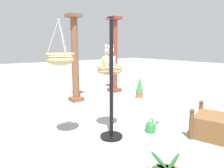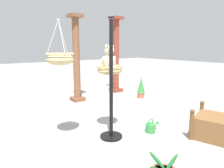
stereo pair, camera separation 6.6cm
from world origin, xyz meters
The scene contains 10 objects.
ground_plane centered at (0.00, 0.00, 0.00)m, with size 40.00×40.00×0.00m, color gray.
display_pole_central centered at (-0.16, -0.13, 0.70)m, with size 0.44×0.44×2.30m.
hanging_basket_with_teddy centered at (-0.01, 0.12, 1.32)m, with size 0.52×0.52×0.54m.
teddy_bear centered at (-0.01, 0.14, 1.53)m, with size 0.34×0.30×0.49m.
hanging_basket_left_high centered at (-0.98, 0.26, 1.56)m, with size 0.51×0.51×0.78m.
greenhouse_pillar_left centered at (0.60, 2.76, 1.33)m, with size 0.41×0.41×2.75m.
greenhouse_pillar_right centered at (2.48, 3.10, 1.38)m, with size 0.44×0.44×2.87m.
wooden_planter_box centered at (1.49, -1.43, 0.24)m, with size 1.03×1.11×0.61m.
potted_plant_fern_front centered at (2.56, 1.77, 0.36)m, with size 0.27×0.27×0.72m.
watering_can centered at (0.65, -0.44, 0.10)m, with size 0.35×0.20×0.30m.
Camera 2 is at (-2.40, -3.16, 1.78)m, focal length 32.59 mm.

